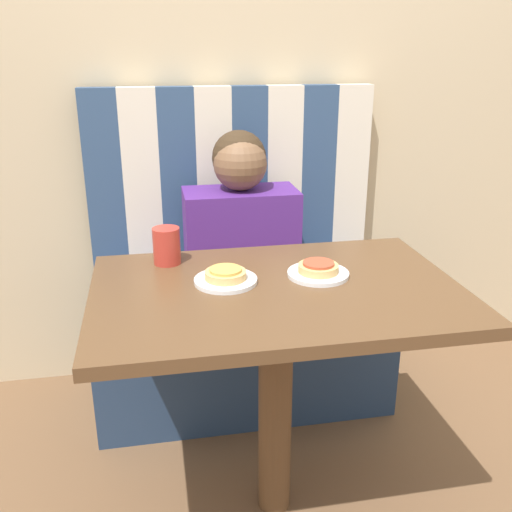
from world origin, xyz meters
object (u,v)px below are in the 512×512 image
at_px(plate_right, 318,274).
at_px(drinking_cup, 167,246).
at_px(pizza_right, 318,267).
at_px(plate_left, 226,280).
at_px(pizza_left, 226,274).
at_px(person, 241,221).

distance_m(plate_right, drinking_cup, 0.46).
bearing_deg(drinking_cup, pizza_right, -23.49).
relative_size(plate_left, pizza_left, 1.53).
bearing_deg(drinking_cup, pizza_left, -50.03).
relative_size(pizza_left, drinking_cup, 1.04).
bearing_deg(person, pizza_right, -76.72).
distance_m(person, pizza_right, 0.58).
bearing_deg(plate_right, plate_left, 180.00).
bearing_deg(plate_left, plate_right, 0.00).
distance_m(pizza_left, pizza_right, 0.27).
bearing_deg(pizza_right, pizza_left, 180.00).
xyz_separation_m(pizza_left, pizza_right, (0.27, 0.00, 0.00)).
height_order(plate_right, drinking_cup, drinking_cup).
distance_m(person, drinking_cup, 0.48).
relative_size(plate_right, drinking_cup, 1.59).
relative_size(plate_left, drinking_cup, 1.59).
distance_m(plate_left, drinking_cup, 0.24).
bearing_deg(pizza_right, person, 103.28).
relative_size(person, plate_right, 3.59).
bearing_deg(pizza_left, person, 76.72).
height_order(plate_left, pizza_right, pizza_right).
relative_size(plate_left, plate_right, 1.00).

